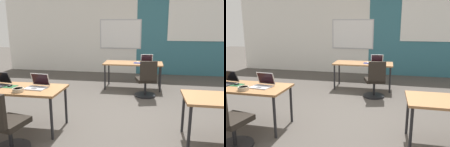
{
  "view_description": "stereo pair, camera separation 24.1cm",
  "coord_description": "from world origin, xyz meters",
  "views": [
    {
      "loc": [
        0.42,
        -3.85,
        1.75
      ],
      "look_at": [
        -0.27,
        0.28,
        0.82
      ],
      "focal_mm": 35.56,
      "sensor_mm": 36.0,
      "label": 1
    },
    {
      "loc": [
        0.66,
        -3.81,
        1.75
      ],
      "look_at": [
        -0.27,
        0.28,
        0.82
      ],
      "focal_mm": 35.56,
      "sensor_mm": 36.0,
      "label": 2
    }
  ],
  "objects": [
    {
      "name": "laptop_far_right",
      "position": [
        0.38,
        2.24,
        0.77
      ],
      "size": [
        0.36,
        0.34,
        0.23
      ],
      "rotation": [
        0.0,
        0.0,
        0.1
      ],
      "color": "silver",
      "rests_on": "desk_far_center"
    },
    {
      "name": "desk_near_left",
      "position": [
        -1.75,
        -0.6,
        0.66
      ],
      "size": [
        1.6,
        0.7,
        0.72
      ],
      "color": "olive",
      "rests_on": "ground"
    },
    {
      "name": "mousepad_near_left_end",
      "position": [
        -1.89,
        -0.57,
        0.72
      ],
      "size": [
        0.22,
        0.19,
        0.0
      ],
      "color": "#23512D",
      "rests_on": "desk_near_left"
    },
    {
      "name": "mousepad_far_right",
      "position": [
        0.13,
        2.16,
        0.72
      ],
      "size": [
        0.22,
        0.19,
        0.0
      ],
      "color": "navy",
      "rests_on": "desk_far_center"
    },
    {
      "name": "laptop_near_left_inner",
      "position": [
        -1.39,
        -0.56,
        0.77
      ],
      "size": [
        0.35,
        0.32,
        0.23
      ],
      "rotation": [
        0.0,
        0.0,
        -0.09
      ],
      "color": "#B7B7BC",
      "rests_on": "desk_near_left"
    },
    {
      "name": "back_wall_assembly",
      "position": [
        0.06,
        4.19,
        1.41
      ],
      "size": [
        10.0,
        0.27,
        2.8
      ],
      "color": "silver",
      "rests_on": "ground"
    },
    {
      "name": "snack_bowl",
      "position": [
        -1.58,
        -0.82,
        0.76
      ],
      "size": [
        0.18,
        0.18,
        0.06
      ],
      "color": "tan",
      "rests_on": "desk_near_left"
    },
    {
      "name": "chair_far_right",
      "position": [
        0.38,
        1.45,
        0.38
      ],
      "size": [
        0.54,
        0.6,
        0.92
      ],
      "rotation": [
        0.0,
        0.0,
        3.42
      ],
      "color": "black",
      "rests_on": "ground"
    },
    {
      "name": "mouse_near_left_end",
      "position": [
        -1.89,
        -0.57,
        0.74
      ],
      "size": [
        0.09,
        0.11,
        0.03
      ],
      "color": "black",
      "rests_on": "mousepad_near_left_end"
    },
    {
      "name": "desk_far_center",
      "position": [
        0.0,
        2.2,
        0.66
      ],
      "size": [
        1.6,
        0.7,
        0.72
      ],
      "color": "olive",
      "rests_on": "ground"
    },
    {
      "name": "mouse_far_right",
      "position": [
        0.13,
        2.16,
        0.74
      ],
      "size": [
        0.09,
        0.11,
        0.03
      ],
      "color": "silver",
      "rests_on": "mousepad_far_right"
    },
    {
      "name": "ground_plane",
      "position": [
        0.0,
        0.0,
        0.0
      ],
      "size": [
        24.0,
        24.0,
        0.0
      ],
      "color": "#47423D"
    },
    {
      "name": "chair_near_left_inner",
      "position": [
        -1.47,
        -1.35,
        0.38
      ],
      "size": [
        0.52,
        0.57,
        0.92
      ],
      "rotation": [
        0.0,
        0.0,
        2.98
      ],
      "color": "black",
      "rests_on": "ground"
    }
  ]
}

